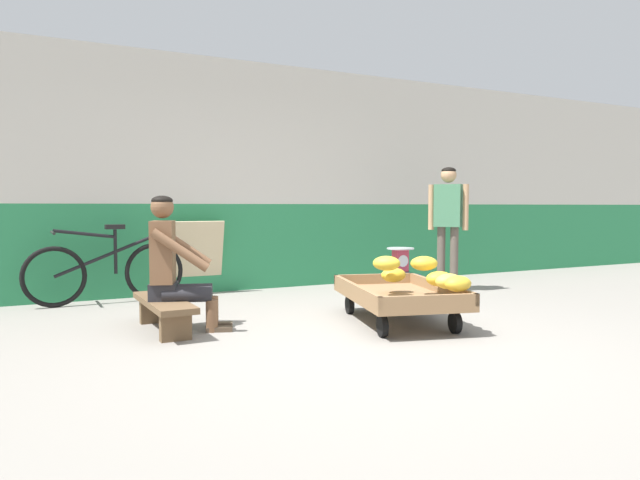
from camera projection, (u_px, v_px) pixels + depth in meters
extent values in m
plane|color=gray|center=(365.00, 345.00, 4.25)|extent=(80.00, 80.00, 0.00)
cube|color=#287F4C|center=(234.00, 247.00, 7.12)|extent=(16.00, 0.30, 1.08)
cube|color=beige|center=(232.00, 134.00, 7.04)|extent=(16.00, 0.30, 1.76)
cube|color=#8E6B47|center=(398.00, 297.00, 5.06)|extent=(1.17, 1.60, 0.05)
cube|color=#8E6B47|center=(355.00, 290.00, 4.98)|extent=(0.39, 1.41, 0.10)
cube|color=#8E6B47|center=(439.00, 287.00, 5.14)|extent=(0.39, 1.41, 0.10)
cube|color=#8E6B47|center=(374.00, 279.00, 5.74)|extent=(0.82, 0.24, 0.10)
cube|color=#8E6B47|center=(429.00, 301.00, 4.38)|extent=(0.82, 0.24, 0.10)
cylinder|color=black|center=(350.00, 305.00, 5.50)|extent=(0.09, 0.19, 0.18)
cylinder|color=black|center=(410.00, 302.00, 5.63)|extent=(0.09, 0.19, 0.18)
cylinder|color=black|center=(382.00, 326.00, 4.52)|extent=(0.09, 0.19, 0.18)
cylinder|color=black|center=(455.00, 323.00, 4.65)|extent=(0.09, 0.19, 0.18)
ellipsoid|color=gold|center=(394.00, 275.00, 5.12)|extent=(0.24, 0.19, 0.13)
ellipsoid|color=gold|center=(439.00, 279.00, 4.86)|extent=(0.27, 0.22, 0.13)
ellipsoid|color=gold|center=(458.00, 284.00, 4.55)|extent=(0.25, 0.19, 0.13)
ellipsoid|color=yellow|center=(449.00, 281.00, 4.70)|extent=(0.24, 0.18, 0.13)
ellipsoid|color=gold|center=(386.00, 263.00, 4.91)|extent=(0.30, 0.29, 0.13)
ellipsoid|color=gold|center=(424.00, 263.00, 4.96)|extent=(0.29, 0.26, 0.13)
cube|color=brown|center=(164.00, 302.00, 4.72)|extent=(0.35, 1.11, 0.05)
cube|color=brown|center=(154.00, 311.00, 5.07)|extent=(0.24, 0.09, 0.22)
cube|color=brown|center=(176.00, 327.00, 4.40)|extent=(0.24, 0.09, 0.22)
cylinder|color=brown|center=(213.00, 312.00, 4.88)|extent=(0.10, 0.10, 0.27)
cube|color=#4C3D2D|center=(220.00, 325.00, 4.90)|extent=(0.24, 0.15, 0.04)
cylinder|color=#232328|center=(189.00, 291.00, 4.84)|extent=(0.42, 0.24, 0.13)
cylinder|color=brown|center=(212.00, 316.00, 4.70)|extent=(0.10, 0.10, 0.27)
cube|color=#4C3D2D|center=(219.00, 329.00, 4.72)|extent=(0.24, 0.15, 0.04)
cylinder|color=#232328|center=(187.00, 294.00, 4.66)|extent=(0.42, 0.24, 0.13)
cube|color=#232328|center=(164.00, 291.00, 4.72)|extent=(0.29, 0.33, 0.14)
cube|color=brown|center=(163.00, 252.00, 4.70)|extent=(0.27, 0.36, 0.52)
cylinder|color=brown|center=(184.00, 247.00, 4.92)|extent=(0.47, 0.21, 0.36)
cylinder|color=brown|center=(180.00, 250.00, 4.52)|extent=(0.47, 0.21, 0.36)
sphere|color=brown|center=(162.00, 207.00, 4.68)|extent=(0.19, 0.19, 0.19)
ellipsoid|color=black|center=(162.00, 201.00, 4.67)|extent=(0.17, 0.17, 0.09)
cube|color=#234CA8|center=(400.00, 287.00, 6.24)|extent=(0.36, 0.28, 0.30)
cylinder|color=#28282D|center=(400.00, 273.00, 6.23)|extent=(0.20, 0.20, 0.03)
cube|color=#C6384C|center=(400.00, 261.00, 6.22)|extent=(0.16, 0.10, 0.24)
cylinder|color=white|center=(403.00, 261.00, 6.18)|extent=(0.13, 0.01, 0.13)
cylinder|color=#B2B5BA|center=(400.00, 248.00, 6.22)|extent=(0.30, 0.30, 0.01)
torus|color=black|center=(54.00, 277.00, 5.82)|extent=(0.64, 0.07, 0.64)
torus|color=black|center=(154.00, 272.00, 6.30)|extent=(0.64, 0.07, 0.64)
cylinder|color=black|center=(106.00, 256.00, 6.05)|extent=(1.03, 0.08, 0.43)
cylinder|color=black|center=(115.00, 252.00, 6.09)|extent=(0.04, 0.04, 0.48)
cylinder|color=black|center=(85.00, 234.00, 5.93)|extent=(0.62, 0.06, 0.12)
cube|color=black|center=(115.00, 227.00, 6.08)|extent=(0.20, 0.11, 0.05)
cylinder|color=black|center=(53.00, 233.00, 5.79)|extent=(0.05, 0.48, 0.03)
cube|color=#C6B289|center=(194.00, 258.00, 6.71)|extent=(0.70, 0.24, 0.88)
cylinder|color=brown|center=(454.00, 259.00, 6.91)|extent=(0.10, 0.10, 0.80)
cylinder|color=brown|center=(441.00, 259.00, 6.97)|extent=(0.10, 0.10, 0.80)
cube|color=#427A56|center=(448.00, 206.00, 6.90)|extent=(0.36, 0.37, 0.52)
cylinder|color=tan|center=(466.00, 207.00, 6.82)|extent=(0.07, 0.07, 0.56)
cylinder|color=tan|center=(431.00, 207.00, 6.99)|extent=(0.07, 0.07, 0.56)
sphere|color=tan|center=(449.00, 175.00, 6.88)|extent=(0.19, 0.19, 0.19)
ellipsoid|color=black|center=(449.00, 171.00, 6.88)|extent=(0.17, 0.17, 0.09)
cube|color=#3370B7|center=(429.00, 295.00, 5.91)|extent=(0.18, 0.12, 0.24)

